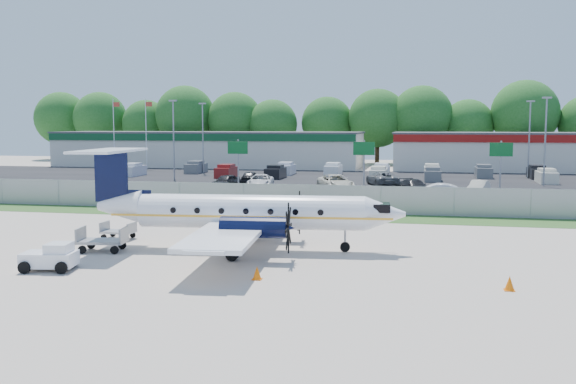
% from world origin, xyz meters
% --- Properties ---
extents(ground, '(170.00, 170.00, 0.00)m').
position_xyz_m(ground, '(0.00, 0.00, 0.00)').
color(ground, '#BEB0A1').
rests_on(ground, ground).
extents(grass_verge, '(170.00, 4.00, 0.02)m').
position_xyz_m(grass_verge, '(0.00, 12.00, 0.01)').
color(grass_verge, '#2D561E').
rests_on(grass_verge, ground).
extents(access_road, '(170.00, 8.00, 0.02)m').
position_xyz_m(access_road, '(0.00, 19.00, 0.01)').
color(access_road, black).
rests_on(access_road, ground).
extents(parking_lot, '(170.00, 32.00, 0.02)m').
position_xyz_m(parking_lot, '(0.00, 40.00, 0.01)').
color(parking_lot, black).
rests_on(parking_lot, ground).
extents(perimeter_fence, '(120.00, 0.06, 1.99)m').
position_xyz_m(perimeter_fence, '(0.00, 14.00, 1.00)').
color(perimeter_fence, gray).
rests_on(perimeter_fence, ground).
extents(building_west, '(46.40, 12.40, 5.24)m').
position_xyz_m(building_west, '(-24.00, 61.98, 2.63)').
color(building_west, silver).
rests_on(building_west, ground).
extents(building_east, '(44.40, 12.40, 5.24)m').
position_xyz_m(building_east, '(26.00, 61.98, 2.63)').
color(building_east, silver).
rests_on(building_east, ground).
extents(sign_left, '(1.80, 0.26, 5.00)m').
position_xyz_m(sign_left, '(-8.00, 22.91, 3.61)').
color(sign_left, gray).
rests_on(sign_left, ground).
extents(sign_mid, '(1.80, 0.26, 5.00)m').
position_xyz_m(sign_mid, '(3.00, 22.91, 3.61)').
color(sign_mid, gray).
rests_on(sign_mid, ground).
extents(sign_right, '(1.80, 0.26, 5.00)m').
position_xyz_m(sign_right, '(14.00, 22.91, 3.61)').
color(sign_right, gray).
rests_on(sign_right, ground).
extents(flagpole_west, '(1.06, 0.12, 10.00)m').
position_xyz_m(flagpole_west, '(-35.92, 55.00, 5.64)').
color(flagpole_west, white).
rests_on(flagpole_west, ground).
extents(flagpole_east, '(1.06, 0.12, 10.00)m').
position_xyz_m(flagpole_east, '(-30.92, 55.00, 5.64)').
color(flagpole_east, white).
rests_on(flagpole_east, ground).
extents(light_pole_nw, '(0.90, 0.35, 9.09)m').
position_xyz_m(light_pole_nw, '(-20.00, 38.00, 5.23)').
color(light_pole_nw, gray).
rests_on(light_pole_nw, ground).
extents(light_pole_ne, '(0.90, 0.35, 9.09)m').
position_xyz_m(light_pole_ne, '(20.00, 38.00, 5.23)').
color(light_pole_ne, gray).
rests_on(light_pole_ne, ground).
extents(light_pole_sw, '(0.90, 0.35, 9.09)m').
position_xyz_m(light_pole_sw, '(-20.00, 48.00, 5.23)').
color(light_pole_sw, gray).
rests_on(light_pole_sw, ground).
extents(light_pole_se, '(0.90, 0.35, 9.09)m').
position_xyz_m(light_pole_se, '(20.00, 48.00, 5.23)').
color(light_pole_se, gray).
rests_on(light_pole_se, ground).
extents(tree_line, '(112.00, 6.00, 14.00)m').
position_xyz_m(tree_line, '(0.00, 74.00, 0.00)').
color(tree_line, '#1E5A1A').
rests_on(tree_line, ground).
extents(aircraft, '(16.32, 16.07, 5.03)m').
position_xyz_m(aircraft, '(-0.91, -0.35, 1.94)').
color(aircraft, white).
rests_on(aircraft, ground).
extents(pushback_tug, '(2.41, 1.92, 1.19)m').
position_xyz_m(pushback_tug, '(-7.88, -6.46, 0.57)').
color(pushback_tug, white).
rests_on(pushback_tug, ground).
extents(baggage_cart_near, '(1.82, 1.15, 0.93)m').
position_xyz_m(baggage_cart_near, '(-8.59, 1.22, 0.43)').
color(baggage_cart_near, gray).
rests_on(baggage_cart_near, ground).
extents(baggage_cart_far, '(2.48, 1.72, 1.20)m').
position_xyz_m(baggage_cart_far, '(-7.72, -2.23, 0.56)').
color(baggage_cart_far, gray).
rests_on(baggage_cart_far, ground).
extents(cone_nose, '(0.40, 0.40, 0.57)m').
position_xyz_m(cone_nose, '(11.12, -6.01, 0.27)').
color(cone_nose, orange).
rests_on(cone_nose, ground).
extents(cone_port_wing, '(0.39, 0.39, 0.55)m').
position_xyz_m(cone_port_wing, '(1.27, -6.29, 0.26)').
color(cone_port_wing, orange).
rests_on(cone_port_wing, ground).
extents(cone_starboard_wing, '(0.39, 0.39, 0.56)m').
position_xyz_m(cone_starboard_wing, '(-0.67, 12.49, 0.26)').
color(cone_starboard_wing, orange).
rests_on(cone_starboard_wing, ground).
extents(road_car_west, '(5.94, 3.81, 1.53)m').
position_xyz_m(road_car_west, '(-13.46, 17.00, 0.00)').
color(road_car_west, black).
rests_on(road_car_west, ground).
extents(road_car_mid, '(4.90, 1.75, 1.61)m').
position_xyz_m(road_car_mid, '(8.90, 21.02, 0.00)').
color(road_car_mid, silver).
rests_on(road_car_mid, ground).
extents(parked_car_a, '(2.38, 4.31, 1.39)m').
position_xyz_m(parked_car_a, '(-11.19, 29.49, 0.00)').
color(parked_car_a, black).
rests_on(parked_car_a, ground).
extents(parked_car_b, '(3.08, 5.39, 1.42)m').
position_xyz_m(parked_car_b, '(-7.73, 29.86, 0.00)').
color(parked_car_b, silver).
rests_on(parked_car_b, ground).
extents(parked_car_c, '(4.57, 6.17, 1.56)m').
position_xyz_m(parked_car_c, '(-0.20, 29.36, 0.00)').
color(parked_car_c, beige).
rests_on(parked_car_c, ground).
extents(parked_car_d, '(3.50, 4.81, 1.30)m').
position_xyz_m(parked_car_d, '(7.18, 28.52, 0.00)').
color(parked_car_d, black).
rests_on(parked_car_d, ground).
extents(parked_car_e, '(2.43, 4.13, 1.29)m').
position_xyz_m(parked_car_e, '(12.87, 28.78, 0.00)').
color(parked_car_e, beige).
rests_on(parked_car_e, ground).
extents(parked_car_f, '(2.10, 4.26, 1.40)m').
position_xyz_m(parked_car_f, '(-10.02, 34.45, 0.00)').
color(parked_car_f, black).
rests_on(parked_car_f, ground).
extents(parked_car_g, '(4.05, 5.74, 1.45)m').
position_xyz_m(parked_car_g, '(3.80, 35.77, 0.00)').
color(parked_car_g, '#595B5E').
rests_on(parked_car_g, ground).
extents(far_parking_rows, '(56.00, 10.00, 1.60)m').
position_xyz_m(far_parking_rows, '(0.00, 45.00, 0.00)').
color(far_parking_rows, gray).
rests_on(far_parking_rows, ground).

